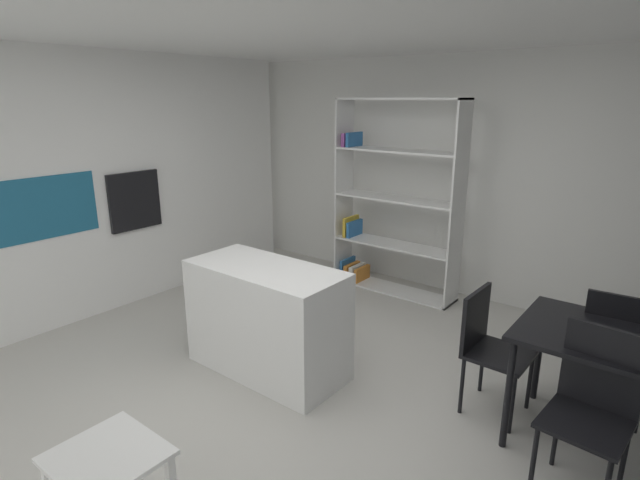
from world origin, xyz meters
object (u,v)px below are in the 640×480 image
object	(u,v)px
open_bookshelf	(389,205)
dining_chair_far	(618,344)
built_in_oven	(135,200)
child_table	(109,470)
dining_chair_near	(593,400)
dining_table	(609,350)
kitchen_island	(267,319)
dining_chair_island_side	(487,340)

from	to	relation	value
open_bookshelf	dining_chair_far	bearing A→B (deg)	-24.84
built_in_oven	child_table	bearing A→B (deg)	-35.47
built_in_oven	dining_chair_near	distance (m)	4.47
open_bookshelf	dining_chair_near	size ratio (longest dim) A/B	2.22
child_table	dining_table	distance (m)	2.89
dining_chair_far	dining_chair_near	bearing A→B (deg)	86.33
dining_table	dining_chair_near	size ratio (longest dim) A/B	1.07
open_bookshelf	child_table	bearing A→B (deg)	-79.68
dining_chair_near	child_table	bearing A→B (deg)	-129.22
kitchen_island	open_bookshelf	xyz separation A→B (m)	(-0.17, 2.16, 0.55)
open_bookshelf	dining_chair_island_side	distance (m)	2.40
dining_table	dining_chair_far	bearing A→B (deg)	89.09
built_in_oven	kitchen_island	bearing A→B (deg)	-5.94
kitchen_island	dining_chair_near	size ratio (longest dim) A/B	1.33
dining_chair_near	dining_chair_island_side	world-z (taller)	dining_chair_near
child_table	dining_chair_near	xyz separation A→B (m)	(1.79, 1.83, 0.18)
kitchen_island	dining_chair_far	bearing A→B (deg)	23.51
built_in_oven	child_table	distance (m)	3.32
dining_table	dining_chair_island_side	size ratio (longest dim) A/B	1.18
kitchen_island	child_table	bearing A→B (deg)	-72.44
kitchen_island	dining_chair_near	world-z (taller)	dining_chair_near
child_table	dining_chair_island_side	bearing A→B (deg)	64.94
child_table	dining_chair_near	bearing A→B (deg)	45.59
dining_chair_near	dining_chair_far	world-z (taller)	dining_chair_near
open_bookshelf	dining_chair_near	bearing A→B (deg)	-38.69
open_bookshelf	dining_table	size ratio (longest dim) A/B	2.08
child_table	dining_chair_island_side	xyz separation A→B (m)	(1.05, 2.25, 0.12)
child_table	dining_chair_near	size ratio (longest dim) A/B	0.53
dining_chair_far	open_bookshelf	bearing A→B (deg)	-28.67
dining_chair_island_side	kitchen_island	bearing A→B (deg)	111.79
dining_table	dining_chair_far	size ratio (longest dim) A/B	1.10
dining_table	dining_chair_far	world-z (taller)	dining_chair_far
built_in_oven	dining_chair_far	size ratio (longest dim) A/B	0.64
dining_table	dining_chair_near	world-z (taller)	dining_chair_near
dining_chair_far	built_in_oven	bearing A→B (deg)	6.24
dining_table	dining_chair_far	xyz separation A→B (m)	(0.01, 0.42, -0.13)
built_in_oven	child_table	world-z (taller)	built_in_oven
open_bookshelf	child_table	world-z (taller)	open_bookshelf
open_bookshelf	child_table	distance (m)	3.93
built_in_oven	dining_chair_island_side	xyz separation A→B (m)	(3.70, 0.37, -0.59)
dining_table	kitchen_island	bearing A→B (deg)	-165.74
built_in_oven	dining_table	world-z (taller)	built_in_oven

